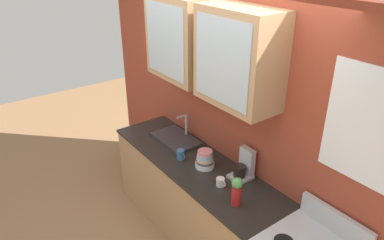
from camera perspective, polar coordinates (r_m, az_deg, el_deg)
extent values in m
plane|color=#936B47|center=(4.18, 0.29, -17.08)|extent=(10.00, 10.00, 0.00)
cube|color=#993D28|center=(3.64, 5.06, 0.24)|extent=(4.21, 0.10, 2.56)
cube|color=#A87F56|center=(3.55, -1.73, 12.78)|extent=(0.73, 0.36, 0.79)
cube|color=#9EADB7|center=(3.45, -4.33, 12.33)|extent=(0.62, 0.01, 0.67)
cube|color=#A87F56|center=(2.94, 7.40, 9.70)|extent=(0.73, 0.36, 0.79)
cube|color=#9EADB7|center=(2.82, 4.61, 9.11)|extent=(0.62, 0.01, 0.67)
cube|color=white|center=(2.58, 26.23, -1.25)|extent=(0.63, 0.01, 0.81)
cube|color=#A87F56|center=(3.89, 0.30, -12.38)|extent=(2.13, 0.63, 0.88)
cube|color=black|center=(3.63, 0.32, -6.77)|extent=(2.15, 0.65, 0.03)
cube|color=silver|center=(3.00, 21.66, -14.61)|extent=(0.60, 0.04, 0.18)
cube|color=#2D2D30|center=(3.99, -2.56, -3.01)|extent=(0.55, 0.34, 0.03)
cylinder|color=silver|center=(3.99, -0.91, -0.75)|extent=(0.02, 0.02, 0.24)
cylinder|color=silver|center=(3.91, -1.64, 0.56)|extent=(0.02, 0.12, 0.02)
cylinder|color=white|center=(3.53, 2.04, -6.99)|extent=(0.19, 0.19, 0.05)
cylinder|color=#4C4C54|center=(3.52, 2.04, -6.57)|extent=(0.17, 0.17, 0.04)
cylinder|color=#E0AD7F|center=(3.50, 2.05, -6.19)|extent=(0.16, 0.16, 0.04)
cylinder|color=#8CB7E0|center=(3.48, 2.06, -5.72)|extent=(0.15, 0.15, 0.05)
cylinder|color=#D87F84|center=(3.47, 2.07, -5.22)|extent=(0.14, 0.14, 0.05)
cylinder|color=#B21E1E|center=(3.06, 7.00, -11.69)|extent=(0.08, 0.08, 0.18)
sphere|color=#4C994C|center=(2.99, 7.13, -9.83)|extent=(0.09, 0.09, 0.09)
cylinder|color=#38608C|center=(3.64, -1.81, -5.46)|extent=(0.08, 0.08, 0.10)
torus|color=#38608C|center=(3.60, -1.40, -5.70)|extent=(0.06, 0.01, 0.06)
cylinder|color=silver|center=(3.29, 4.49, -9.69)|extent=(0.08, 0.08, 0.08)
torus|color=silver|center=(3.26, 5.01, -10.01)|extent=(0.05, 0.01, 0.05)
cube|color=#B7B7BC|center=(3.41, 7.65, -8.82)|extent=(0.17, 0.20, 0.03)
cylinder|color=black|center=(3.36, 7.47, -7.96)|extent=(0.11, 0.11, 0.11)
cube|color=#B7B7BC|center=(3.37, 8.67, -6.38)|extent=(0.15, 0.06, 0.26)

